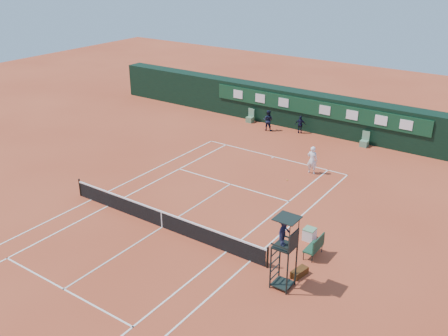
# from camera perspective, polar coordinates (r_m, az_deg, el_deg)

# --- Properties ---
(ground) EXTENTS (90.00, 90.00, 0.00)m
(ground) POSITION_cam_1_polar(r_m,az_deg,el_deg) (26.69, -7.07, -6.72)
(ground) COLOR #C24D2D
(ground) RESTS_ON ground
(court_lines) EXTENTS (11.05, 23.85, 0.01)m
(court_lines) POSITION_cam_1_polar(r_m,az_deg,el_deg) (26.68, -7.07, -6.71)
(court_lines) COLOR silver
(court_lines) RESTS_ON ground
(tennis_net) EXTENTS (12.90, 0.10, 1.10)m
(tennis_net) POSITION_cam_1_polar(r_m,az_deg,el_deg) (26.43, -7.13, -5.77)
(tennis_net) COLOR black
(tennis_net) RESTS_ON ground
(back_wall) EXTENTS (40.00, 1.65, 3.00)m
(back_wall) POSITION_cam_1_polar(r_m,az_deg,el_deg) (40.71, 10.60, 6.26)
(back_wall) COLOR black
(back_wall) RESTS_ON ground
(linesman_chair_left) EXTENTS (0.55, 0.50, 1.15)m
(linesman_chair_left) POSITION_cam_1_polar(r_m,az_deg,el_deg) (42.46, 3.00, 5.67)
(linesman_chair_left) COLOR #55835A
(linesman_chair_left) RESTS_ON ground
(linesman_chair_right) EXTENTS (0.55, 0.50, 1.15)m
(linesman_chair_right) POSITION_cam_1_polar(r_m,az_deg,el_deg) (38.45, 15.74, 2.83)
(linesman_chair_right) COLOR #578664
(linesman_chair_right) RESTS_ON ground
(umpire_chair) EXTENTS (0.96, 0.95, 3.42)m
(umpire_chair) POSITION_cam_1_polar(r_m,az_deg,el_deg) (21.05, 6.96, -7.91)
(umpire_chair) COLOR black
(umpire_chair) RESTS_ON ground
(player_bench) EXTENTS (0.56, 1.20, 1.10)m
(player_bench) POSITION_cam_1_polar(r_m,az_deg,el_deg) (24.22, 10.42, -8.74)
(player_bench) COLOR #1A422C
(player_bench) RESTS_ON ground
(tennis_bag) EXTENTS (0.54, 0.94, 0.33)m
(tennis_bag) POSITION_cam_1_polar(r_m,az_deg,el_deg) (23.07, 8.60, -11.72)
(tennis_bag) COLOR black
(tennis_bag) RESTS_ON ground
(cooler) EXTENTS (0.57, 0.57, 0.65)m
(cooler) POSITION_cam_1_polar(r_m,az_deg,el_deg) (25.61, 9.74, -7.46)
(cooler) COLOR silver
(cooler) RESTS_ON ground
(tennis_ball) EXTENTS (0.07, 0.07, 0.07)m
(tennis_ball) POSITION_cam_1_polar(r_m,az_deg,el_deg) (31.87, 7.22, -1.37)
(tennis_ball) COLOR gold
(tennis_ball) RESTS_ON ground
(player) EXTENTS (0.71, 0.49, 1.88)m
(player) POSITION_cam_1_polar(r_m,az_deg,el_deg) (32.78, 10.05, 0.91)
(player) COLOR white
(player) RESTS_ON ground
(ball_kid_left) EXTENTS (0.93, 0.79, 1.68)m
(ball_kid_left) POSITION_cam_1_polar(r_m,az_deg,el_deg) (40.41, 5.05, 5.45)
(ball_kid_left) COLOR black
(ball_kid_left) RESTS_ON ground
(ball_kid_right) EXTENTS (0.90, 0.62, 1.42)m
(ball_kid_right) POSITION_cam_1_polar(r_m,az_deg,el_deg) (40.12, 8.72, 4.93)
(ball_kid_right) COLOR black
(ball_kid_right) RESTS_ON ground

